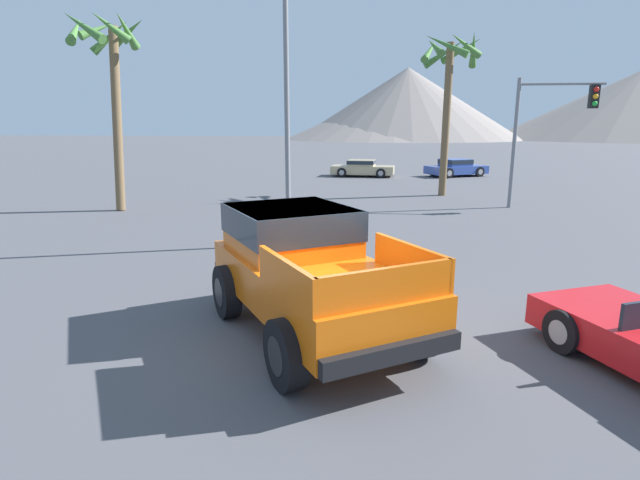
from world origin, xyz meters
TOP-DOWN VIEW (x-y plane):
  - ground_plane at (0.00, 0.00)m, footprint 320.00×320.00m
  - orange_pickup_truck at (-0.18, 0.18)m, footprint 4.27×5.10m
  - parked_car_blue at (6.23, 27.36)m, footprint 4.44×3.57m
  - parked_car_tan at (-0.11, 26.61)m, footprint 4.35×2.27m
  - traffic_light_main at (7.84, 13.95)m, footprint 3.38×0.38m
  - street_lamp_post at (-1.54, 6.16)m, footprint 0.90×0.24m
  - palm_tree_tall at (-9.46, 11.44)m, footprint 2.93×2.95m
  - palm_tree_short at (4.21, 17.47)m, footprint 2.98×3.12m
  - distant_mountain_range at (34.17, 125.41)m, footprint 122.64×69.81m

SIDE VIEW (x-z plane):
  - ground_plane at x=0.00m, z-range 0.00..0.00m
  - parked_car_tan at x=-0.11m, z-range 0.02..1.13m
  - parked_car_blue at x=6.23m, z-range 0.02..1.19m
  - orange_pickup_truck at x=-0.18m, z-range 0.14..2.15m
  - traffic_light_main at x=7.84m, z-range 1.04..6.30m
  - street_lamp_post at x=-1.54m, z-range 0.80..9.95m
  - palm_tree_tall at x=-9.46m, z-range 1.92..9.48m
  - palm_tree_short at x=4.21m, z-range 1.97..9.56m
  - distant_mountain_range at x=34.17m, z-range -0.72..16.81m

